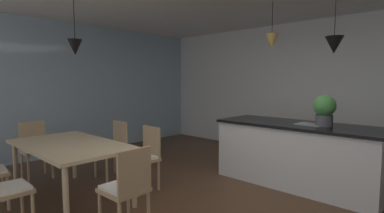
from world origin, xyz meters
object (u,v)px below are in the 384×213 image
object	(u,v)px
chair_far_right	(144,156)
chair_near_right	(1,188)
kitchen_island	(297,153)
chair_kitchen_end	(127,187)
potted_plant_on_island	(325,109)
chair_far_left	(113,147)
chair_window_end	(35,148)
dining_table	(70,148)

from	to	relation	value
chair_far_right	chair_near_right	distance (m)	1.72
kitchen_island	chair_kitchen_end	bearing A→B (deg)	-104.02
chair_near_right	potted_plant_on_island	xyz separation A→B (m)	(1.83, 3.36, 0.66)
chair_kitchen_end	potted_plant_on_island	world-z (taller)	potted_plant_on_island
chair_far_left	chair_far_right	world-z (taller)	same
chair_window_end	kitchen_island	size ratio (longest dim) A/B	0.38
chair_far_right	kitchen_island	bearing A→B (deg)	48.22
chair_window_end	potted_plant_on_island	world-z (taller)	potted_plant_on_island
dining_table	chair_far_right	size ratio (longest dim) A/B	2.00
chair_window_end	chair_far_left	world-z (taller)	same
kitchen_island	potted_plant_on_island	xyz separation A→B (m)	(0.36, 0.00, 0.67)
chair_kitchen_end	chair_far_left	bearing A→B (deg)	152.33
chair_kitchen_end	kitchen_island	distance (m)	2.58
dining_table	kitchen_island	size ratio (longest dim) A/B	0.76
chair_far_right	dining_table	bearing A→B (deg)	-114.72
kitchen_island	chair_near_right	bearing A→B (deg)	-113.69
chair_far_left	kitchen_island	bearing A→B (deg)	36.10
dining_table	chair_near_right	size ratio (longest dim) A/B	2.00
chair_far_right	potted_plant_on_island	size ratio (longest dim) A/B	2.05
chair_far_left	chair_far_right	size ratio (longest dim) A/B	1.00
chair_far_right	potted_plant_on_island	xyz separation A→B (m)	(1.83, 1.65, 0.66)
chair_far_right	kitchen_island	world-z (taller)	kitchen_island
chair_window_end	chair_near_right	size ratio (longest dim) A/B	1.00
chair_window_end	potted_plant_on_island	bearing A→B (deg)	35.84
chair_window_end	chair_kitchen_end	distance (m)	2.48
dining_table	potted_plant_on_island	xyz separation A→B (m)	(2.22, 2.51, 0.47)
kitchen_island	chair_far_left	bearing A→B (deg)	-143.90
chair_window_end	potted_plant_on_island	size ratio (longest dim) A/B	2.05
chair_kitchen_end	chair_near_right	bearing A→B (deg)	-134.71
dining_table	chair_near_right	world-z (taller)	chair_near_right
chair_near_right	potted_plant_on_island	size ratio (longest dim) A/B	2.05
chair_kitchen_end	chair_near_right	size ratio (longest dim) A/B	1.00
chair_far_right	kitchen_island	size ratio (longest dim) A/B	0.38
chair_far_right	potted_plant_on_island	distance (m)	2.55
dining_table	potted_plant_on_island	world-z (taller)	potted_plant_on_island
chair_kitchen_end	chair_near_right	xyz separation A→B (m)	(-0.85, -0.86, 0.00)
chair_far_left	potted_plant_on_island	bearing A→B (deg)	32.20
chair_near_right	potted_plant_on_island	world-z (taller)	potted_plant_on_island
chair_window_end	chair_far_left	distance (m)	1.21
chair_window_end	chair_kitchen_end	xyz separation A→B (m)	(2.48, -0.00, 0.00)
chair_kitchen_end	chair_far_left	world-z (taller)	same
chair_near_right	chair_window_end	bearing A→B (deg)	152.24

